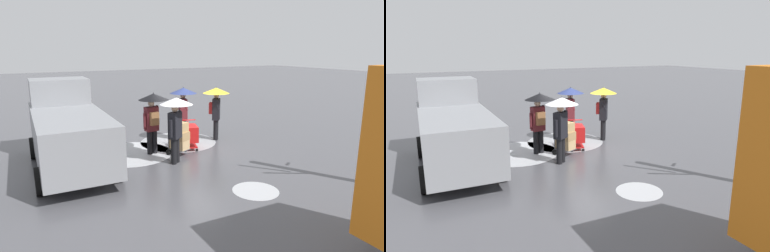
# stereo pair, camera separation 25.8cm
# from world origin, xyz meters

# --- Properties ---
(ground_plane) EXTENTS (90.00, 90.00, 0.00)m
(ground_plane) POSITION_xyz_m (0.00, 0.00, 0.00)
(ground_plane) COLOR #4C4C51
(slush_patch_near_cluster) EXTENTS (2.96, 2.96, 0.01)m
(slush_patch_near_cluster) POSITION_xyz_m (-0.08, -0.79, 0.00)
(slush_patch_near_cluster) COLOR #999BA0
(slush_patch_near_cluster) RESTS_ON ground
(slush_patch_under_van) EXTENTS (2.92, 2.92, 0.01)m
(slush_patch_under_van) POSITION_xyz_m (2.07, -0.21, 0.00)
(slush_patch_under_van) COLOR #ADAFB5
(slush_patch_under_van) RESTS_ON ground
(slush_patch_mid_street) EXTENTS (1.21, 1.21, 0.01)m
(slush_patch_mid_street) POSITION_xyz_m (0.25, 4.40, 0.00)
(slush_patch_mid_street) COLOR #ADAFB5
(slush_patch_mid_street) RESTS_ON ground
(cargo_van_parked_right) EXTENTS (2.30, 5.39, 2.60)m
(cargo_van_parked_right) POSITION_xyz_m (4.12, 0.14, 1.18)
(cargo_van_parked_right) COLOR gray
(cargo_van_parked_right) RESTS_ON ground
(shopping_cart_vendor) EXTENTS (0.78, 0.95, 1.04)m
(shopping_cart_vendor) POSITION_xyz_m (-0.01, 0.30, 0.57)
(shopping_cart_vendor) COLOR red
(shopping_cart_vendor) RESTS_ON ground
(hand_dolly_boxes) EXTENTS (0.75, 0.85, 1.32)m
(hand_dolly_boxes) POSITION_xyz_m (0.63, 0.74, 0.65)
(hand_dolly_boxes) COLOR #515156
(hand_dolly_boxes) RESTS_ON ground
(pedestrian_pink_side) EXTENTS (1.04, 1.04, 2.15)m
(pedestrian_pink_side) POSITION_xyz_m (-1.54, -0.36, 1.57)
(pedestrian_pink_side) COLOR black
(pedestrian_pink_side) RESTS_ON ground
(pedestrian_black_side) EXTENTS (1.04, 1.04, 2.15)m
(pedestrian_black_side) POSITION_xyz_m (1.34, 0.14, 1.57)
(pedestrian_black_side) COLOR black
(pedestrian_black_side) RESTS_ON ground
(pedestrian_white_side) EXTENTS (1.04, 1.04, 2.15)m
(pedestrian_white_side) POSITION_xyz_m (1.07, 1.40, 1.58)
(pedestrian_white_side) COLOR black
(pedestrian_white_side) RESTS_ON ground
(pedestrian_far_side) EXTENTS (1.04, 1.04, 2.15)m
(pedestrian_far_side) POSITION_xyz_m (-0.38, -0.94, 1.58)
(pedestrian_far_side) COLOR black
(pedestrian_far_side) RESTS_ON ground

